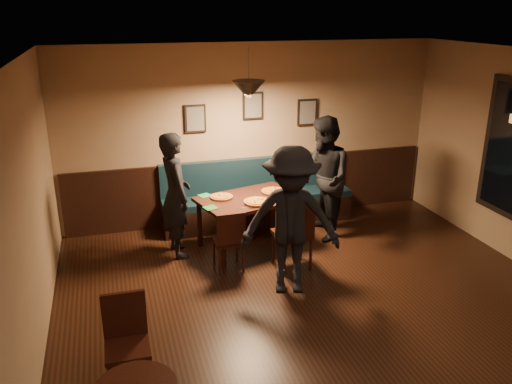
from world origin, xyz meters
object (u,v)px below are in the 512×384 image
tabasco_bottle (290,192)px  diner_front (291,221)px  booth_bench (258,194)px  cafe_chair_far (127,346)px  chair_near_left (228,239)px  diner_left (175,195)px  chair_near_right (292,233)px  dining_table (249,222)px  soda_glass (296,196)px  diner_right (324,179)px

tabasco_bottle → diner_front: bearing=-109.2°
booth_bench → cafe_chair_far: bearing=-123.1°
chair_near_left → cafe_chair_far: (-1.40, -2.01, 0.02)m
diner_left → cafe_chair_far: bearing=154.9°
chair_near_left → chair_near_right: size_ratio=0.85×
dining_table → cafe_chair_far: 3.19m
diner_left → soda_glass: bearing=-109.7°
soda_glass → booth_bench: bearing=102.9°
booth_bench → diner_front: bearing=-95.8°
tabasco_bottle → soda_glass: bearing=-83.4°
diner_front → soda_glass: diner_front is taller
chair_near_left → chair_near_right: 0.84m
diner_left → soda_glass: size_ratio=11.67×
booth_bench → tabasco_bottle: size_ratio=26.28×
booth_bench → diner_right: diner_right is taller
dining_table → soda_glass: bearing=-41.4°
chair_near_right → tabasco_bottle: 0.78m
chair_near_right → booth_bench: bearing=85.8°
chair_near_right → tabasco_bottle: chair_near_right is taller
tabasco_bottle → chair_near_right: bearing=-106.6°
dining_table → chair_near_left: bearing=-142.4°
dining_table → diner_right: bearing=-13.8°
diner_left → tabasco_bottle: size_ratio=15.27×
booth_bench → diner_left: diner_left is taller
diner_left → diner_right: 2.17m
soda_glass → cafe_chair_far: size_ratio=0.17×
chair_near_right → diner_left: (-1.39, 0.82, 0.37)m
chair_near_right → diner_right: (0.77, 0.80, 0.42)m
dining_table → diner_front: (0.14, -1.33, 0.54)m
chair_near_left → chair_near_right: chair_near_right is taller
diner_left → diner_front: 1.80m
booth_bench → cafe_chair_far: (-2.20, -3.37, -0.06)m
diner_left → soda_glass: (1.62, -0.34, -0.06)m
diner_front → cafe_chair_far: size_ratio=2.04×
dining_table → tabasco_bottle: size_ratio=12.13×
cafe_chair_far → dining_table: bearing=-125.1°
diner_right → diner_front: (-1.00, -1.35, -0.01)m
booth_bench → chair_near_left: size_ratio=3.56×
chair_near_right → cafe_chair_far: size_ratio=1.12×
chair_near_left → diner_front: bearing=-52.9°
chair_near_left → chair_near_right: bearing=-14.6°
chair_near_right → soda_glass: 0.62m
dining_table → cafe_chair_far: cafe_chair_far is taller
diner_left → tabasco_bottle: 1.61m
dining_table → chair_near_left: chair_near_left is taller
tabasco_bottle → dining_table: bearing=171.4°
booth_bench → diner_right: 1.16m
diner_right → chair_near_left: bearing=-64.3°
chair_near_left → diner_front: diner_front is taller
dining_table → diner_right: size_ratio=0.76×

